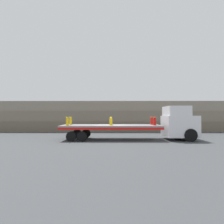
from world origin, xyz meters
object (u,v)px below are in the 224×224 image
(truck_cab, at_px, (180,123))
(fire_hydrant_yellow_far_0, at_px, (71,121))
(fire_hydrant_yellow_near_1, at_px, (111,121))
(fire_hydrant_red_near_2, at_px, (155,121))
(flatbed_trailer, at_px, (105,128))
(fire_hydrant_yellow_far_1, at_px, (111,121))
(fire_hydrant_yellow_near_0, at_px, (67,121))
(fire_hydrant_red_far_2, at_px, (152,121))

(truck_cab, xyz_separation_m, fire_hydrant_yellow_far_0, (-9.99, 0.57, 0.16))
(truck_cab, distance_m, fire_hydrant_yellow_near_1, 6.22)
(fire_hydrant_yellow_near_1, height_order, fire_hydrant_red_near_2, same)
(flatbed_trailer, height_order, fire_hydrant_yellow_far_1, fire_hydrant_yellow_far_1)
(fire_hydrant_yellow_far_1, bearing_deg, flatbed_trailer, -135.37)
(flatbed_trailer, bearing_deg, truck_cab, 0.00)
(fire_hydrant_yellow_near_0, distance_m, fire_hydrant_red_near_2, 7.59)
(fire_hydrant_red_near_2, bearing_deg, truck_cab, 13.44)
(fire_hydrant_red_far_2, bearing_deg, flatbed_trailer, -172.56)
(truck_cab, xyz_separation_m, fire_hydrant_yellow_near_1, (-6.19, -0.57, 0.16))
(flatbed_trailer, bearing_deg, fire_hydrant_yellow_near_1, -44.63)
(truck_cab, relative_size, fire_hydrant_red_far_2, 4.14)
(fire_hydrant_yellow_far_0, relative_size, fire_hydrant_red_near_2, 1.00)
(fire_hydrant_yellow_near_1, height_order, fire_hydrant_yellow_far_1, same)
(fire_hydrant_yellow_near_1, bearing_deg, fire_hydrant_yellow_far_1, 90.00)
(truck_cab, relative_size, fire_hydrant_red_near_2, 4.14)
(fire_hydrant_yellow_near_0, distance_m, fire_hydrant_yellow_near_1, 3.80)
(fire_hydrant_red_far_2, bearing_deg, fire_hydrant_yellow_near_1, -163.25)
(fire_hydrant_yellow_far_1, distance_m, fire_hydrant_red_near_2, 3.97)
(fire_hydrant_yellow_near_0, bearing_deg, fire_hydrant_yellow_near_1, 0.00)
(fire_hydrant_yellow_far_1, bearing_deg, fire_hydrant_yellow_far_0, 180.00)
(fire_hydrant_yellow_far_1, height_order, fire_hydrant_red_far_2, same)
(fire_hydrant_yellow_near_1, bearing_deg, fire_hydrant_yellow_far_0, 163.25)
(truck_cab, relative_size, fire_hydrant_yellow_near_0, 4.14)
(flatbed_trailer, height_order, fire_hydrant_yellow_far_0, fire_hydrant_yellow_far_0)
(fire_hydrant_yellow_near_0, xyz_separation_m, fire_hydrant_yellow_far_0, (0.00, 1.14, 0.00))
(fire_hydrant_yellow_near_0, height_order, fire_hydrant_red_near_2, same)
(fire_hydrant_yellow_far_0, distance_m, fire_hydrant_yellow_near_1, 3.97)
(flatbed_trailer, relative_size, fire_hydrant_yellow_far_0, 12.17)
(fire_hydrant_yellow_near_0, relative_size, fire_hydrant_yellow_near_1, 1.00)
(flatbed_trailer, relative_size, fire_hydrant_yellow_near_0, 12.17)
(fire_hydrant_yellow_near_0, xyz_separation_m, fire_hydrant_red_far_2, (7.59, 1.14, 0.00))
(fire_hydrant_yellow_far_1, bearing_deg, fire_hydrant_red_far_2, 0.00)
(flatbed_trailer, xyz_separation_m, fire_hydrant_yellow_far_0, (-3.22, 0.57, 0.59))
(fire_hydrant_yellow_near_0, relative_size, fire_hydrant_red_far_2, 1.00)
(fire_hydrant_yellow_far_1, bearing_deg, fire_hydrant_yellow_near_0, -163.25)
(fire_hydrant_yellow_far_1, bearing_deg, fire_hydrant_red_near_2, -16.75)
(truck_cab, height_order, fire_hydrant_yellow_near_1, truck_cab)
(truck_cab, height_order, fire_hydrant_yellow_near_0, truck_cab)
(flatbed_trailer, bearing_deg, fire_hydrant_yellow_far_0, 169.93)
(fire_hydrant_yellow_far_0, relative_size, fire_hydrant_yellow_far_1, 1.00)
(truck_cab, xyz_separation_m, fire_hydrant_red_near_2, (-2.39, -0.57, 0.16))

